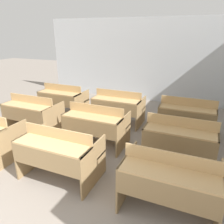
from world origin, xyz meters
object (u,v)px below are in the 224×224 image
at_px(bench_front_center, 59,152).
at_px(bench_third_center, 118,106).
at_px(bench_front_right, 170,180).
at_px(bench_second_right, 180,139).
at_px(bench_third_right, 187,115).
at_px(bench_third_left, 63,99).
at_px(bench_second_center, 96,124).
at_px(bench_second_left, 33,112).

bearing_deg(bench_front_center, bench_third_center, 89.74).
relative_size(bench_front_center, bench_front_right, 1.00).
relative_size(bench_second_right, bench_third_center, 1.00).
relative_size(bench_front_center, bench_third_center, 1.00).
relative_size(bench_front_right, bench_third_center, 1.00).
bearing_deg(bench_third_right, bench_front_right, -89.37).
distance_m(bench_front_right, bench_third_left, 4.41).
bearing_deg(bench_third_right, bench_second_right, -90.10).
relative_size(bench_second_center, bench_third_center, 1.00).
relative_size(bench_front_right, bench_second_center, 1.00).
bearing_deg(bench_third_right, bench_second_left, -159.83).
relative_size(bench_second_center, bench_third_right, 1.00).
relative_size(bench_second_left, bench_second_center, 1.00).
bearing_deg(bench_third_right, bench_front_center, -124.29).
bearing_deg(bench_second_left, bench_front_right, -20.52).
height_order(bench_front_right, bench_third_left, same).
bearing_deg(bench_second_center, bench_second_right, -0.02).
distance_m(bench_second_center, bench_third_right, 2.20).
relative_size(bench_front_right, bench_second_right, 1.00).
xyz_separation_m(bench_second_right, bench_third_right, (0.00, 1.32, 0.00)).
relative_size(bench_second_left, bench_third_right, 1.00).
relative_size(bench_front_right, bench_third_right, 1.00).
bearing_deg(bench_second_right, bench_third_right, 89.90).
height_order(bench_front_right, bench_second_center, same).
bearing_deg(bench_second_center, bench_third_center, 90.47).
distance_m(bench_front_center, bench_third_left, 3.12).
height_order(bench_second_center, bench_third_right, same).
distance_m(bench_second_left, bench_third_right, 3.76).
bearing_deg(bench_third_right, bench_third_left, -179.63).
bearing_deg(bench_second_center, bench_front_right, -36.30).
height_order(bench_second_left, bench_third_center, same).
relative_size(bench_second_center, bench_third_left, 1.00).
height_order(bench_second_right, bench_third_right, same).
xyz_separation_m(bench_front_center, bench_front_right, (1.81, -0.02, 0.00)).
bearing_deg(bench_third_left, bench_second_right, -20.20).
distance_m(bench_front_center, bench_third_center, 2.60).
distance_m(bench_second_left, bench_third_center, 2.19).
bearing_deg(bench_front_center, bench_third_left, 124.11).
relative_size(bench_front_center, bench_third_right, 1.00).
xyz_separation_m(bench_second_left, bench_second_right, (3.53, -0.02, 0.00)).
distance_m(bench_second_left, bench_third_left, 1.27).
xyz_separation_m(bench_second_center, bench_third_left, (-1.77, 1.30, 0.00)).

